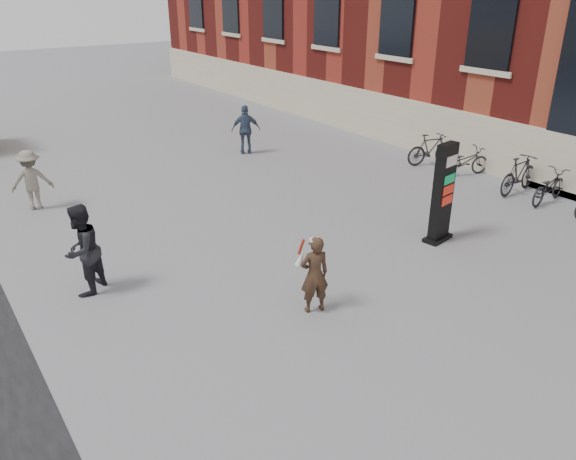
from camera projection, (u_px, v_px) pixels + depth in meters
ground at (324, 305)px, 10.87m from camera, size 100.00×100.00×0.00m
info_pylon at (443, 193)px, 13.12m from camera, size 0.82×0.51×2.40m
woman at (314, 273)px, 10.40m from camera, size 0.68×0.65×1.54m
pedestrian_a at (82, 250)px, 10.96m from camera, size 1.15×1.13×1.87m
pedestrian_b at (31, 180)px, 15.16m from camera, size 1.18×0.83×1.65m
pedestrian_c at (246, 130)px, 20.06m from camera, size 1.11×0.83×1.75m
bike_4 at (549, 187)px, 15.74m from camera, size 1.81×0.80×0.92m
bike_5 at (519, 174)px, 16.43m from camera, size 1.89×0.67×1.12m
bike_6 at (464, 161)px, 17.94m from camera, size 1.85×1.08×0.92m
bike_7 at (431, 149)px, 18.98m from camera, size 1.84×0.93×1.07m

